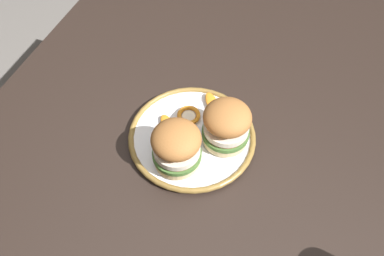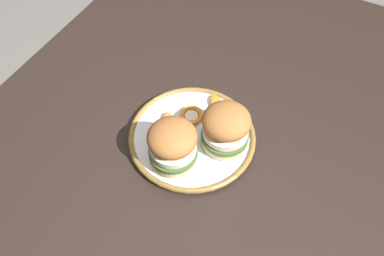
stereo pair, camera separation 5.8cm
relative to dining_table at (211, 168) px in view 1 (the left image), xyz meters
The scene contains 8 objects.
ground_plane 0.64m from the dining_table, ahead, with size 8.00×8.00×0.00m, color slate.
dining_table is the anchor object (origin of this frame).
dinner_plate 0.10m from the dining_table, 98.84° to the right, with size 0.27×0.27×0.02m.
sandwich_half_left 0.15m from the dining_table, 135.68° to the left, with size 0.14×0.14×0.10m.
sandwich_half_right 0.17m from the dining_table, 40.87° to the right, with size 0.13×0.13×0.10m.
orange_peel_curled 0.14m from the dining_table, 124.55° to the right, with size 0.07×0.07×0.01m.
orange_peel_strip_long 0.15m from the dining_table, 95.25° to the right, with size 0.06×0.06×0.01m.
orange_peel_strip_short 0.15m from the dining_table, 162.19° to the right, with size 0.08×0.07×0.01m.
Camera 1 is at (0.43, 0.12, 1.41)m, focal length 35.90 mm.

